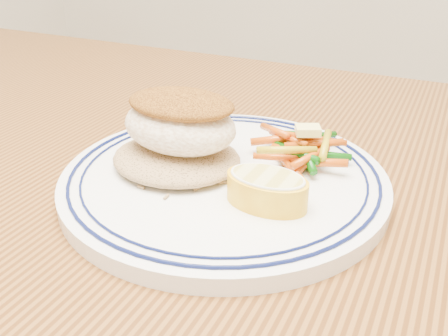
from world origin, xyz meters
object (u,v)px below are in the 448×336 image
at_px(fish_fillet, 180,120).
at_px(dining_table, 211,285).
at_px(vegetable_pile, 300,149).
at_px(rice_pilaf, 176,155).
at_px(plate, 224,178).
at_px(lemon_wedge, 267,188).

bearing_deg(fish_fillet, dining_table, -29.38).
relative_size(fish_fillet, vegetable_pile, 1.12).
height_order(dining_table, vegetable_pile, vegetable_pile).
xyz_separation_m(rice_pilaf, fish_fillet, (0.00, 0.01, 0.03)).
bearing_deg(rice_pilaf, fish_fillet, 74.39).
bearing_deg(fish_fillet, rice_pilaf, -105.61).
height_order(plate, fish_fillet, fish_fillet).
distance_m(dining_table, fish_fillet, 0.16).
xyz_separation_m(plate, rice_pilaf, (-0.04, -0.01, 0.02)).
height_order(dining_table, fish_fillet, fish_fillet).
relative_size(fish_fillet, lemon_wedge, 1.60).
xyz_separation_m(plate, fish_fillet, (-0.04, -0.00, 0.05)).
distance_m(plate, lemon_wedge, 0.07).
bearing_deg(rice_pilaf, dining_table, -21.85).
bearing_deg(plate, lemon_wedge, -31.85).
height_order(dining_table, rice_pilaf, rice_pilaf).
relative_size(rice_pilaf, fish_fillet, 1.08).
bearing_deg(rice_pilaf, plate, 9.59).
xyz_separation_m(dining_table, fish_fillet, (-0.04, 0.02, 0.16)).
height_order(rice_pilaf, lemon_wedge, lemon_wedge).
height_order(plate, vegetable_pile, vegetable_pile).
bearing_deg(dining_table, fish_fillet, 150.62).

